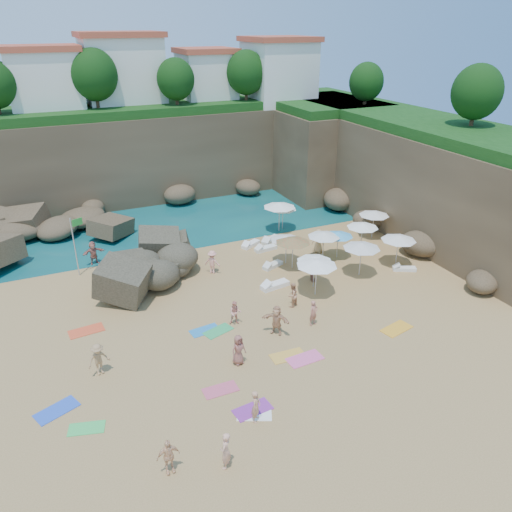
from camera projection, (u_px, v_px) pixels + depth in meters
name	position (u px, v px, depth m)	size (l,w,h in m)	color
ground	(246.00, 311.00, 30.04)	(120.00, 120.00, 0.00)	tan
seawater	(138.00, 180.00, 54.76)	(120.00, 120.00, 0.00)	#0C4751
cliff_back	(165.00, 152.00, 49.68)	(44.00, 8.00, 8.00)	brown
cliff_right	(415.00, 176.00, 42.01)	(8.00, 30.00, 8.00)	brown
cliff_corner	(321.00, 148.00, 51.15)	(10.00, 12.00, 8.00)	brown
rock_promontory	(37.00, 244.00, 39.13)	(12.00, 7.00, 2.00)	brown
clifftop_buildings	(167.00, 74.00, 47.60)	(28.48, 9.48, 7.00)	white
clifftop_trees	(207.00, 79.00, 43.10)	(35.60, 23.82, 4.40)	#11380F
rock_outcrop	(168.00, 277.00, 34.10)	(6.99, 5.24, 2.79)	brown
flag_pole	(76.00, 239.00, 33.21)	(0.79, 0.34, 4.19)	silver
parasol_0	(286.00, 238.00, 35.22)	(2.26, 2.26, 2.14)	silver
parasol_1	(283.00, 207.00, 41.05)	(2.25, 2.25, 2.13)	silver
parasol_2	(279.00, 205.00, 40.55)	(2.64, 2.64, 2.50)	silver
parasol_3	(363.00, 225.00, 37.17)	(2.36, 2.36, 2.23)	silver
parasol_4	(374.00, 213.00, 39.43)	(2.38, 2.38, 2.25)	silver
parasol_5	(315.00, 259.00, 31.97)	(2.33, 2.33, 2.20)	silver
parasol_6	(293.00, 240.00, 34.42)	(2.46, 2.46, 2.33)	silver
parasol_7	(399.00, 238.00, 34.81)	(2.45, 2.45, 2.32)	silver
parasol_8	(324.00, 234.00, 35.60)	(2.34, 2.34, 2.21)	silver
parasol_9	(317.00, 263.00, 30.94)	(2.58, 2.58, 2.44)	silver
parasol_10	(338.00, 234.00, 36.09)	(2.15, 2.15, 2.04)	silver
parasol_11	(362.00, 246.00, 33.42)	(2.53, 2.53, 2.39)	silver
lounger_0	(251.00, 244.00, 38.70)	(1.73, 0.58, 0.27)	white
lounger_1	(266.00, 249.00, 37.97)	(1.75, 0.58, 0.27)	white
lounger_2	(271.00, 240.00, 39.41)	(1.89, 0.63, 0.29)	silver
lounger_3	(273.00, 265.00, 35.38)	(1.65, 0.55, 0.26)	silver
lounger_4	(404.00, 269.00, 34.91)	(1.59, 0.53, 0.25)	white
lounger_5	(275.00, 285.00, 32.66)	(1.95, 0.65, 0.30)	white
towel_0	(57.00, 410.00, 22.37)	(1.88, 0.94, 0.03)	blue
towel_1	(220.00, 390.00, 23.62)	(1.66, 0.83, 0.03)	#D1516C
towel_3	(87.00, 428.00, 21.38)	(1.53, 0.76, 0.03)	#38C557
towel_5	(254.00, 415.00, 22.12)	(1.55, 0.77, 0.03)	white
towel_6	(253.00, 410.00, 22.41)	(1.76, 0.88, 0.03)	purple
towel_7	(86.00, 331.00, 28.11)	(1.91, 0.95, 0.03)	#EB4D29
towel_8	(205.00, 330.00, 28.16)	(1.66, 0.83, 0.03)	#237BBF
towel_9	(305.00, 359.00, 25.78)	(1.89, 0.94, 0.03)	pink
towel_10	(396.00, 329.00, 28.30)	(1.88, 0.94, 0.03)	orange
towel_11	(218.00, 331.00, 28.10)	(1.68, 0.84, 0.03)	#2FA55A
towel_12	(288.00, 356.00, 26.01)	(1.82, 0.91, 0.03)	gold
person_stand_0	(256.00, 406.00, 21.50)	(0.57, 0.38, 1.57)	tan
person_stand_1	(292.00, 295.00, 30.23)	(0.77, 0.60, 1.58)	tan
person_stand_2	(212.00, 262.00, 34.23)	(1.09, 0.45, 1.69)	#F9A18D
person_stand_3	(313.00, 268.00, 33.10)	(1.12, 0.47, 1.91)	brown
person_stand_4	(318.00, 241.00, 37.27)	(0.91, 0.50, 1.87)	tan
person_stand_5	(93.00, 253.00, 35.60)	(1.58, 0.46, 1.71)	#B5695A
person_stand_6	(226.00, 451.00, 19.22)	(0.61, 0.40, 1.67)	#F0AA88
person_lie_0	(100.00, 370.00, 24.62)	(1.09, 1.69, 0.45)	tan
person_lie_1	(170.00, 468.00, 19.25)	(0.92, 1.56, 0.38)	#F2BA89
person_lie_2	(239.00, 360.00, 25.37)	(0.80, 1.63, 0.44)	#915448
person_lie_3	(276.00, 330.00, 27.80)	(1.61, 1.73, 0.46)	tan
person_lie_4	(313.00, 322.00, 28.62)	(0.56, 1.53, 0.37)	#B8705C
person_lie_5	(235.00, 320.00, 28.66)	(0.70, 1.44, 0.54)	#EE9B87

